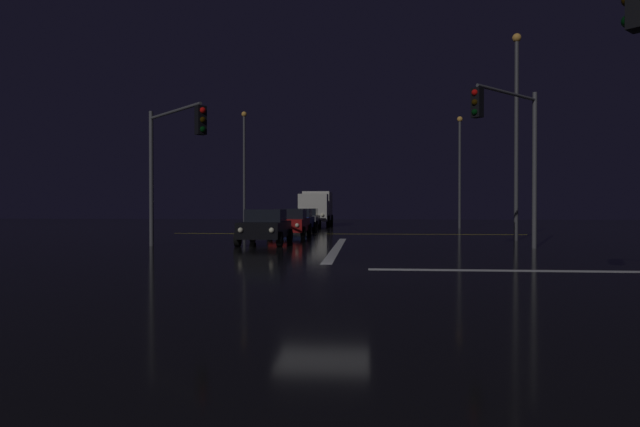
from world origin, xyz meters
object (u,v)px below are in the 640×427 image
traffic_signal_nw (171,149)px  streetlamp_right_far (460,164)px  sedan_red (290,223)px  streetlamp_right_near (516,123)px  streetlamp_left_far (244,161)px  traffic_signal_ne (512,137)px  sedan_blue (299,220)px  sedan_gray (307,218)px  box_truck (317,207)px  sedan_black (265,226)px

traffic_signal_nw → streetlamp_right_far: 27.29m
sedan_red → streetlamp_right_near: size_ratio=0.42×
streetlamp_left_far → traffic_signal_ne: bearing=-55.5°
traffic_signal_nw → streetlamp_left_far: size_ratio=0.61×
streetlamp_right_far → streetlamp_right_near: streetlamp_right_near is taller
sedan_blue → streetlamp_left_far: size_ratio=0.46×
sedan_blue → streetlamp_right_far: streetlamp_right_far is taller
sedan_gray → traffic_signal_nw: (-3.22, -20.92, 3.21)m
sedan_red → sedan_blue: bearing=92.2°
streetlamp_right_near → traffic_signal_ne: bearing=-106.7°
sedan_red → box_truck: 18.45m
sedan_blue → box_truck: (0.11, 12.80, 0.91)m
sedan_red → traffic_signal_nw: 10.41m
streetlamp_right_far → streetlamp_right_near: bearing=-90.0°
sedan_blue → traffic_signal_nw: traffic_signal_nw is taller
sedan_gray → box_truck: bearing=88.2°
sedan_blue → box_truck: bearing=89.5°
traffic_signal_ne → sedan_black: bearing=164.1°
box_truck → streetlamp_left_far: streetlamp_left_far is taller
sedan_black → streetlamp_right_far: 23.35m
streetlamp_left_far → sedan_red: bearing=-67.1°
sedan_blue → streetlamp_right_far: size_ratio=0.49×
sedan_blue → streetlamp_right_near: bearing=-34.7°
sedan_red → streetlamp_right_far: 18.29m
sedan_gray → traffic_signal_ne: (10.12, -20.75, 3.55)m
box_truck → traffic_signal_ne: 29.35m
streetlamp_right_far → streetlamp_left_far: bearing=-180.0°
streetlamp_right_far → sedan_black: bearing=-121.6°
sedan_red → streetlamp_left_far: streetlamp_left_far is taller
sedan_gray → traffic_signal_ne: size_ratio=0.69×
sedan_gray → streetlamp_right_near: bearing=-50.0°
traffic_signal_ne → traffic_signal_nw: 13.35m
sedan_red → streetlamp_right_near: 13.05m
sedan_red → sedan_gray: (-0.32, 11.68, 0.00)m
sedan_red → sedan_black: bearing=-92.7°
sedan_black → sedan_red: same height
sedan_black → sedan_blue: bearing=89.6°
streetlamp_left_far → streetlamp_right_near: 23.61m
sedan_black → streetlamp_right_far: bearing=58.4°
sedan_black → sedan_red: size_ratio=1.00×
sedan_red → sedan_gray: 11.68m
sedan_black → box_truck: size_ratio=0.52×
sedan_black → streetlamp_right_near: size_ratio=0.42×
streetlamp_right_far → sedan_gray: bearing=-172.1°
sedan_red → traffic_signal_nw: traffic_signal_nw is taller
sedan_red → sedan_blue: 5.63m
sedan_red → sedan_gray: same height
sedan_red → sedan_blue: (-0.22, 5.63, 0.00)m
sedan_gray → traffic_signal_nw: size_ratio=0.75×
sedan_blue → box_truck: 12.84m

